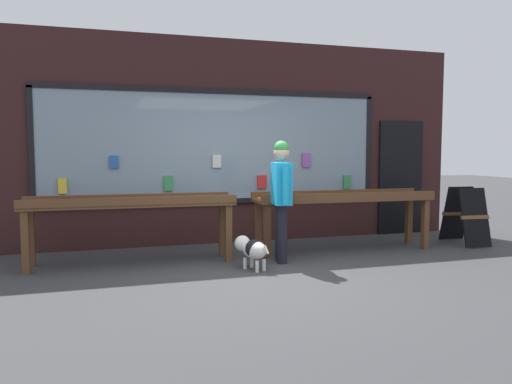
{
  "coord_description": "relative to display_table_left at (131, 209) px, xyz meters",
  "views": [
    {
      "loc": [
        -1.97,
        -5.83,
        1.57
      ],
      "look_at": [
        0.12,
        0.94,
        0.97
      ],
      "focal_mm": 35.0,
      "sensor_mm": 36.0,
      "label": 1
    }
  ],
  "objects": [
    {
      "name": "shopfront_facade",
      "position": [
        1.64,
        1.25,
        0.92
      ],
      "size": [
        8.54,
        0.29,
        3.4
      ],
      "color": "#331919",
      "rests_on": "ground_plane"
    },
    {
      "name": "display_table_right",
      "position": [
        3.21,
        0.0,
        -0.01
      ],
      "size": [
        2.84,
        0.7,
        0.93
      ],
      "color": "brown",
      "rests_on": "ground_plane"
    },
    {
      "name": "small_dog",
      "position": [
        1.49,
        -0.78,
        -0.49
      ],
      "size": [
        0.4,
        0.59,
        0.42
      ],
      "rotation": [
        0.0,
        0.0,
        1.99
      ],
      "color": "white",
      "rests_on": "ground_plane"
    },
    {
      "name": "sandwich_board_sign",
      "position": [
        5.4,
        -0.12,
        -0.28
      ],
      "size": [
        0.55,
        0.85,
        0.94
      ],
      "rotation": [
        0.0,
        0.0,
        -0.1
      ],
      "color": "black",
      "rests_on": "ground_plane"
    },
    {
      "name": "person_browsing",
      "position": [
        2.0,
        -0.49,
        0.23
      ],
      "size": [
        0.29,
        0.66,
        1.7
      ],
      "rotation": [
        0.0,
        0.0,
        1.42
      ],
      "color": "black",
      "rests_on": "ground_plane"
    },
    {
      "name": "display_table_left",
      "position": [
        0.0,
        0.0,
        0.0
      ],
      "size": [
        2.84,
        0.66,
        0.95
      ],
      "color": "brown",
      "rests_on": "ground_plane"
    },
    {
      "name": "ground_plane",
      "position": [
        1.61,
        -1.14,
        -0.76
      ],
      "size": [
        40.0,
        40.0,
        0.0
      ],
      "primitive_type": "plane",
      "color": "#38383A"
    }
  ]
}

